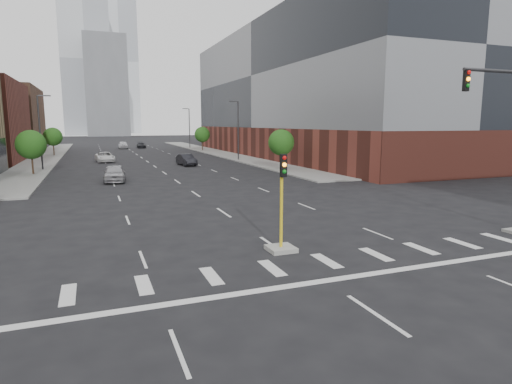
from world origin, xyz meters
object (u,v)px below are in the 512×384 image
car_near_left (115,173)px  car_deep_right (141,145)px  car_mid_right (186,160)px  car_distant (123,145)px  car_far_left (105,157)px  median_traffic_signal (281,230)px

car_near_left → car_deep_right: bearing=86.5°
car_mid_right → car_deep_right: car_mid_right is taller
car_deep_right → car_distant: 4.25m
car_far_left → car_distant: bearing=77.1°
car_mid_right → car_far_left: bearing=130.0°
car_near_left → car_mid_right: bearing=59.0°
car_mid_right → car_far_left: car_mid_right is taller
car_near_left → car_deep_right: size_ratio=1.09×
car_mid_right → car_deep_right: (-1.19, 44.91, -0.11)m
car_near_left → car_mid_right: (10.06, 13.78, -0.07)m
car_deep_right → car_distant: (-4.14, -0.95, 0.19)m
median_traffic_signal → car_mid_right: 41.21m
car_near_left → car_mid_right: size_ratio=1.05×
car_mid_right → car_near_left: bearing=-133.0°
car_mid_right → median_traffic_signal: bearing=-102.8°
car_far_left → car_distant: 34.70m
car_near_left → car_far_left: (-0.20, 23.39, -0.11)m
car_near_left → car_mid_right: car_near_left is taller
car_distant → median_traffic_signal: bearing=-87.4°
car_far_left → car_distant: size_ratio=1.06×
car_far_left → car_deep_right: bearing=70.9°
car_mid_right → car_distant: bearing=90.0°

